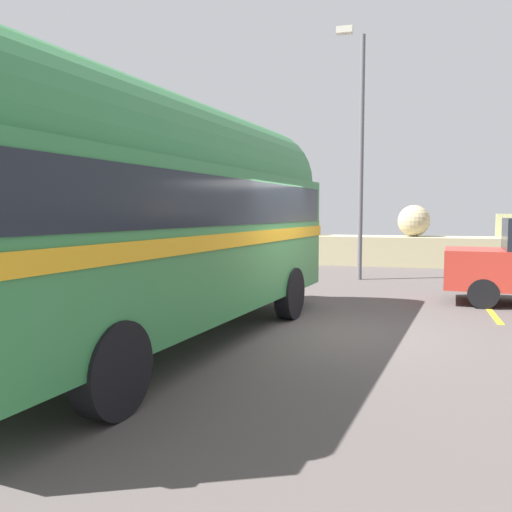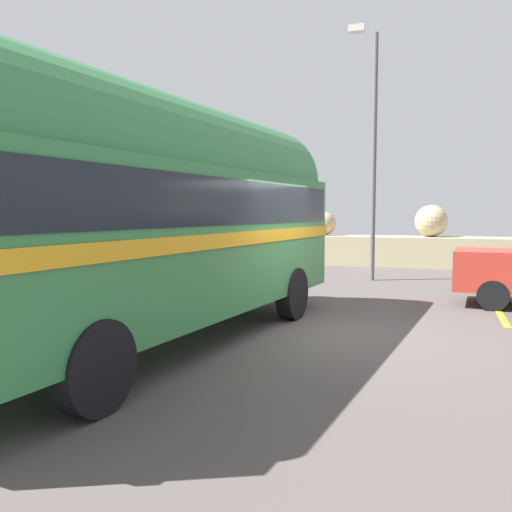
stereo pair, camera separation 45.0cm
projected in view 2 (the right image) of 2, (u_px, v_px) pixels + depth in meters
name	position (u px, v px, depth m)	size (l,w,h in m)	color
ground	(312.00, 331.00, 8.97)	(32.00, 26.00, 0.02)	#4E4745
breakwater	(384.00, 246.00, 20.01)	(31.36, 2.84, 2.49)	tan
vintage_coach	(159.00, 209.00, 7.88)	(3.38, 8.80, 3.70)	black
lamp_post	(372.00, 144.00, 15.16)	(0.72, 0.99, 7.06)	#5B5B60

